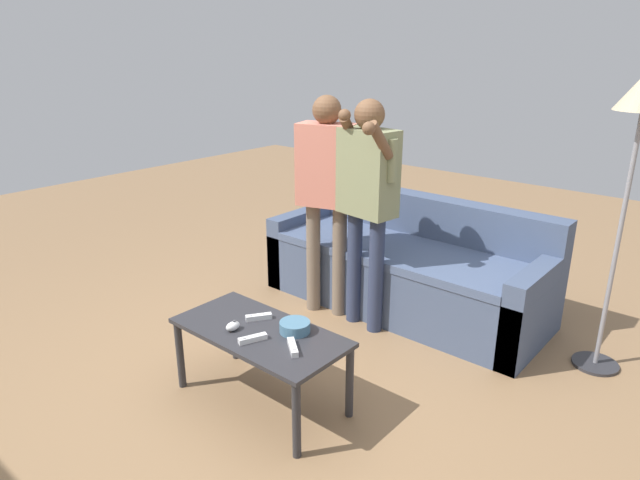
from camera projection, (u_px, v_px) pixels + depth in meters
ground_plane at (281, 381)px, 3.37m from camera, size 12.00×12.00×0.00m
couch at (407, 269)px, 4.27m from camera, size 2.14×0.83×0.82m
coffee_table at (260, 340)px, 3.07m from camera, size 0.99×0.49×0.45m
snack_bowl at (295, 327)px, 3.02m from camera, size 0.17×0.17×0.06m
game_remote_nunchuk at (233, 326)px, 3.04m from camera, size 0.06×0.09×0.05m
player_center at (367, 190)px, 3.72m from camera, size 0.47×0.41×1.61m
player_left at (326, 182)px, 3.93m from camera, size 0.51×0.32×1.61m
game_remote_wand_near at (259, 317)px, 3.16m from camera, size 0.11×0.14×0.03m
game_remote_wand_far at (293, 347)px, 2.85m from camera, size 0.15×0.13×0.03m
game_remote_wand_spare at (253, 339)px, 2.93m from camera, size 0.09×0.16×0.03m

